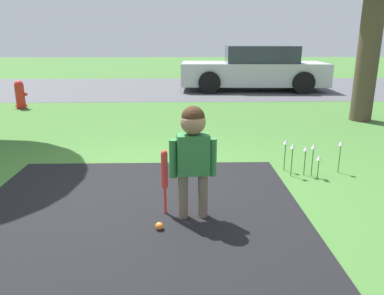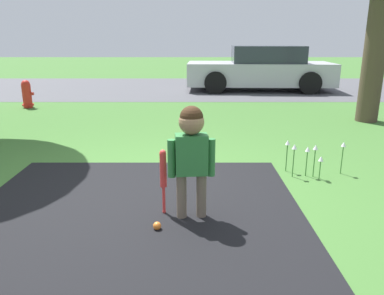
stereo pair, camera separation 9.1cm
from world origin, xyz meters
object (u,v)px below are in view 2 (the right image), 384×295
at_px(child, 192,147).
at_px(sports_ball, 158,226).
at_px(baseball_bat, 164,173).
at_px(fire_hydrant, 27,94).
at_px(parked_car, 261,69).

xyz_separation_m(child, sports_ball, (-0.31, -0.25, -0.66)).
distance_m(baseball_bat, fire_hydrant, 6.85).
height_order(child, fire_hydrant, child).
distance_m(sports_ball, fire_hydrant, 7.12).
height_order(baseball_bat, fire_hydrant, fire_hydrant).
bearing_deg(baseball_bat, child, -16.08).
relative_size(fire_hydrant, parked_car, 0.14).
relative_size(baseball_bat, parked_car, 0.14).
bearing_deg(sports_ball, child, 39.30).
distance_m(child, parked_car, 9.29).
bearing_deg(baseball_bat, parked_car, 74.41).
bearing_deg(parked_car, child, 78.63).
relative_size(child, baseball_bat, 1.66).
height_order(sports_ball, parked_car, parked_car).
height_order(sports_ball, fire_hydrant, fire_hydrant).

